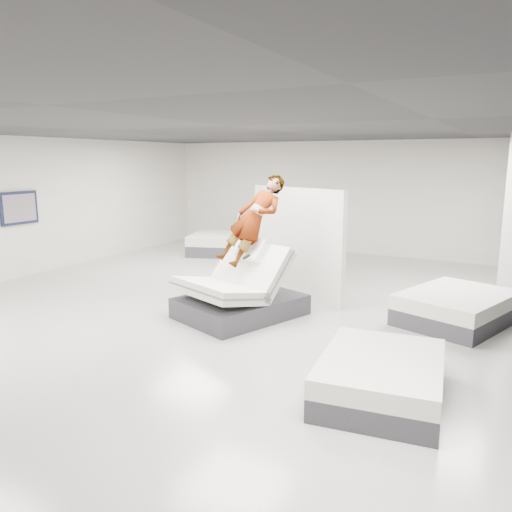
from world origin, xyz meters
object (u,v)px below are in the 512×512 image
Objects in this scene: wall_poster at (19,208)px; person at (253,240)px; remote at (246,257)px; flat_bed_right_far at (456,308)px; flat_bed_right_near at (381,378)px; hero_bed at (238,294)px; divider_panel at (296,243)px; flat_bed_left_far at (228,244)px.

person is at bearing 0.79° from wall_poster.
remote is 3.60m from flat_bed_right_far.
person is at bearing 142.64° from flat_bed_right_near.
hero_bed is 2.50× the size of wall_poster.
hero_bed is at bearing 178.76° from remote.
remote is at bearing -154.66° from flat_bed_right_far.
remote is 6.11m from wall_poster.
remote is at bearing -3.03° from wall_poster.
remote is at bearing -57.85° from person.
flat_bed_left_far is at bearing 158.86° from divider_panel.
person is 6.00m from wall_poster.
flat_bed_left_far is (-3.38, 4.97, -0.81)m from remote.
flat_bed_left_far is at bearing 59.84° from wall_poster.
divider_panel is (0.25, 1.30, -0.24)m from person.
divider_panel is 4.38m from flat_bed_right_near.
divider_panel reaches higher than remote.
flat_bed_right_far is 1.18× the size of flat_bed_right_near.
flat_bed_right_far is at bearing 17.60° from divider_panel.
divider_panel reaches higher than flat_bed_right_far.
flat_bed_left_far is (-3.54, 3.26, -0.79)m from divider_panel.
wall_poster is at bearing -172.74° from flat_bed_right_far.
remote is at bearing -21.43° from hero_bed.
remote is at bearing -74.01° from divider_panel.
hero_bed reaches higher than flat_bed_right_far.
person is at bearing -54.17° from flat_bed_left_far.
flat_bed_right_near is (2.81, -2.15, -1.07)m from person.
person reaches higher than flat_bed_right_near.
person is 5.72m from flat_bed_left_far.
wall_poster is (-2.70, -4.64, 1.31)m from flat_bed_left_far.
flat_bed_right_far reaches higher than flat_bed_right_near.
hero_bed is at bearing -81.32° from divider_panel.
flat_bed_right_far is (3.37, 1.42, -0.14)m from hero_bed.
remote is 6.06m from flat_bed_left_far.
divider_panel reaches higher than person.
hero_bed is 1.80m from divider_panel.
wall_poster is at bearing -120.16° from flat_bed_left_far.
flat_bed_left_far is at bearing 144.42° from remote.
flat_bed_right_far is at bearing 38.80° from person.
remote is 3.35m from flat_bed_right_near.
divider_panel reaches higher than hero_bed.
flat_bed_right_far is at bearing 45.53° from remote.
wall_poster reaches higher than remote.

